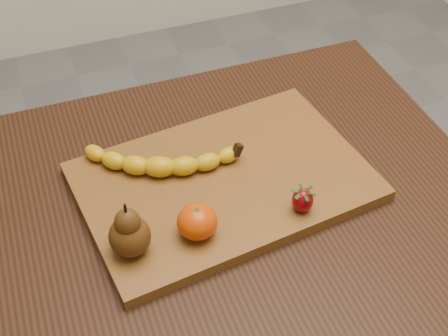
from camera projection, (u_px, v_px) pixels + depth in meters
name	position (u px, v px, depth m)	size (l,w,h in m)	color
table	(183.00, 257.00, 1.03)	(1.00, 0.70, 0.76)	black
cutting_board	(224.00, 181.00, 1.00)	(0.45, 0.30, 0.02)	brown
banana	(159.00, 167.00, 0.99)	(0.22, 0.06, 0.03)	#D3A509
pear	(128.00, 228.00, 0.86)	(0.06, 0.06, 0.09)	#4E2C0C
mandarin	(197.00, 222.00, 0.89)	(0.06, 0.06, 0.05)	#CC3B02
strawberry	(303.00, 200.00, 0.93)	(0.03, 0.03, 0.04)	#850309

